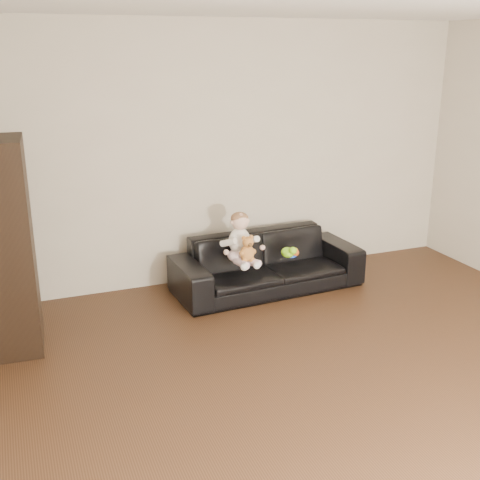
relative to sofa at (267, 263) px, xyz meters
name	(u,v)px	position (x,y,z in m)	size (l,w,h in m)	color
floor	(384,410)	(-0.14, -2.25, -0.27)	(5.50, 5.50, 0.00)	#402716
wall_back	(236,154)	(-0.14, 0.50, 1.03)	(5.00, 5.00, 0.00)	beige
sofa	(267,263)	(0.00, 0.00, 0.00)	(1.87, 0.73, 0.55)	black
cabinet	(5,248)	(-2.41, -0.37, 0.58)	(0.42, 0.58, 1.70)	black
shelf_item	(1,200)	(-2.39, -0.37, 0.96)	(0.18, 0.25, 0.28)	silver
baby	(241,241)	(-0.33, -0.10, 0.30)	(0.37, 0.44, 0.49)	silver
teddy_bear	(247,249)	(-0.32, -0.25, 0.27)	(0.16, 0.16, 0.25)	#C07A37
toy_green	(288,252)	(0.15, -0.15, 0.14)	(0.12, 0.15, 0.10)	#8BE71B
toy_rattle	(295,253)	(0.24, -0.14, 0.12)	(0.07, 0.07, 0.07)	orange
toy_blue_disc	(291,255)	(0.20, -0.12, 0.09)	(0.11, 0.11, 0.02)	blue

